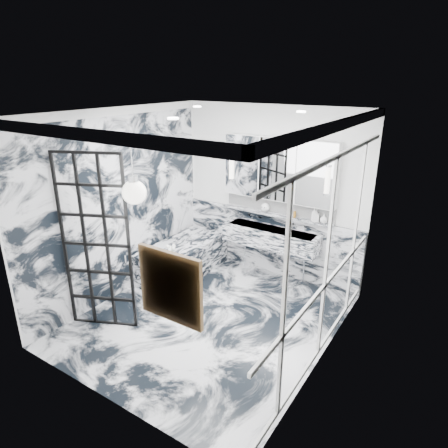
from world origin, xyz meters
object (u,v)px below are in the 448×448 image
Objects in this scene: mirror_cabinet at (279,169)px; bathtub at (183,258)px; crittall_door at (96,245)px; trough_sink at (271,237)px.

mirror_cabinet is 1.15× the size of bathtub.
crittall_door reaches higher than trough_sink.
bathtub is (-1.32, -0.83, -1.54)m from mirror_cabinet.
bathtub is at bearing -153.52° from trough_sink.
trough_sink is 1.55m from bathtub.
trough_sink is at bearing 26.48° from bathtub.
crittall_door reaches higher than bathtub.
crittall_door is at bearing -116.45° from mirror_cabinet.
mirror_cabinet is at bearing 39.07° from crittall_door.
crittall_door is 1.43× the size of bathtub.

